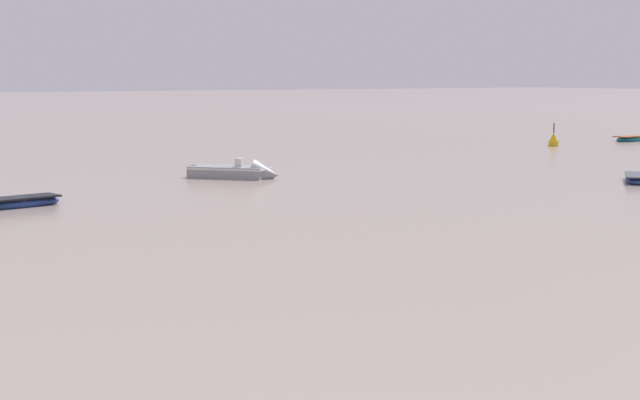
% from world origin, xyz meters
% --- Properties ---
extents(rowboat_moored_0, '(4.10, 3.77, 0.66)m').
position_xyz_m(rowboat_moored_0, '(24.37, 35.19, 0.18)').
color(rowboat_moored_0, navy).
rests_on(rowboat_moored_0, ground).
extents(motorboat_moored_0, '(5.29, 5.68, 1.98)m').
position_xyz_m(motorboat_moored_0, '(5.44, 50.61, 0.27)').
color(motorboat_moored_0, gray).
rests_on(motorboat_moored_0, ground).
extents(rowboat_moored_3, '(4.62, 1.58, 0.73)m').
position_xyz_m(rowboat_moored_3, '(54.89, 59.52, 0.20)').
color(rowboat_moored_3, '#197084').
rests_on(rowboat_moored_3, ground).
extents(rowboat_moored_4, '(4.48, 2.14, 0.68)m').
position_xyz_m(rowboat_moored_4, '(-10.22, 45.02, 0.18)').
color(rowboat_moored_4, navy).
rests_on(rowboat_moored_4, ground).
extents(channel_buoy, '(0.90, 0.90, 2.30)m').
position_xyz_m(channel_buoy, '(43.04, 59.08, 0.46)').
color(channel_buoy, gold).
rests_on(channel_buoy, ground).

